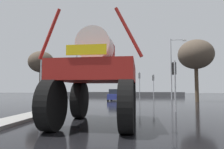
# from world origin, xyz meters

# --- Properties ---
(ground_plane) EXTENTS (120.00, 120.00, 0.00)m
(ground_plane) POSITION_xyz_m (0.00, 18.00, 0.00)
(ground_plane) COLOR black
(median_island) EXTENTS (1.30, 9.86, 0.15)m
(median_island) POSITION_xyz_m (-4.06, 6.46, 0.07)
(median_island) COLOR gray
(median_island) RESTS_ON ground
(oversize_sprayer) EXTENTS (3.80, 5.49, 4.47)m
(oversize_sprayer) POSITION_xyz_m (-0.09, 5.80, 2.02)
(oversize_sprayer) COLOR black
(oversize_sprayer) RESTS_ON ground
(sedan_ahead) EXTENTS (2.10, 4.20, 1.52)m
(sedan_ahead) POSITION_xyz_m (-0.65, 24.08, 0.71)
(sedan_ahead) COLOR navy
(sedan_ahead) RESTS_ON ground
(traffic_signal_near_left) EXTENTS (0.24, 0.54, 3.63)m
(traffic_signal_near_left) POSITION_xyz_m (-5.09, 11.01, 2.65)
(traffic_signal_near_left) COLOR #A8AAAF
(traffic_signal_near_left) RESTS_ON ground
(traffic_signal_near_right) EXTENTS (0.24, 0.54, 3.44)m
(traffic_signal_near_right) POSITION_xyz_m (4.32, 11.02, 2.51)
(traffic_signal_near_right) COLOR #A8AAAF
(traffic_signal_near_right) RESTS_ON ground
(traffic_signal_far_left) EXTENTS (0.24, 0.55, 3.72)m
(traffic_signal_far_left) POSITION_xyz_m (4.78, 27.71, 2.72)
(traffic_signal_far_left) COLOR #A8AAAF
(traffic_signal_far_left) RESTS_ON ground
(traffic_signal_far_right) EXTENTS (0.24, 0.55, 4.08)m
(traffic_signal_far_right) POSITION_xyz_m (2.69, 27.71, 2.97)
(traffic_signal_far_right) COLOR #A8AAAF
(traffic_signal_far_right) RESTS_ON ground
(streetlight_far_left) EXTENTS (1.80, 0.24, 9.02)m
(streetlight_far_left) POSITION_xyz_m (-7.33, 28.78, 4.96)
(streetlight_far_left) COLOR #A8AAAF
(streetlight_far_left) RESTS_ON ground
(streetlight_far_right) EXTENTS (2.30, 0.24, 8.76)m
(streetlight_far_right) POSITION_xyz_m (7.30, 26.08, 4.88)
(streetlight_far_right) COLOR #A8AAAF
(streetlight_far_right) RESTS_ON ground
(bare_tree_left) EXTENTS (3.34, 3.34, 6.56)m
(bare_tree_left) POSITION_xyz_m (-10.53, 22.44, 5.09)
(bare_tree_left) COLOR #473828
(bare_tree_left) RESTS_ON ground
(bare_tree_right) EXTENTS (4.17, 4.17, 7.47)m
(bare_tree_right) POSITION_xyz_m (9.19, 21.69, 5.65)
(bare_tree_right) COLOR #473828
(bare_tree_right) RESTS_ON ground
(roadside_barrier) EXTENTS (24.92, 0.24, 0.90)m
(roadside_barrier) POSITION_xyz_m (0.00, 39.54, 0.45)
(roadside_barrier) COLOR #59595B
(roadside_barrier) RESTS_ON ground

